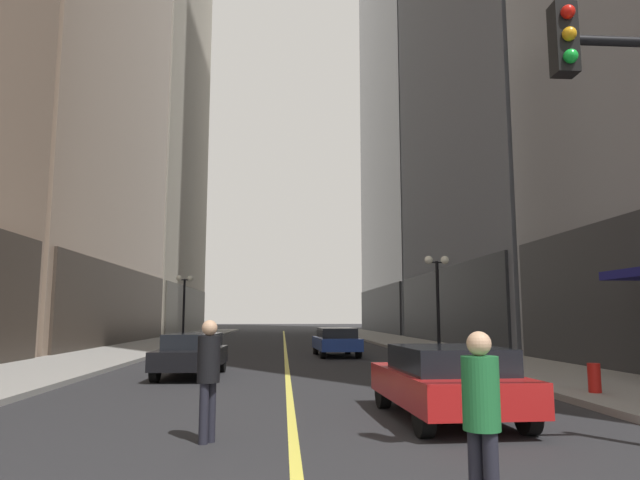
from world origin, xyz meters
name	(u,v)px	position (x,y,z in m)	size (l,w,h in m)	color
ground_plane	(285,345)	(0.00, 35.00, 0.00)	(200.00, 200.00, 0.00)	#262628
sidewalk_left	(158,344)	(-8.25, 35.00, 0.07)	(4.50, 78.00, 0.15)	gray
sidewalk_right	(408,343)	(8.25, 35.00, 0.07)	(4.50, 78.00, 0.15)	gray
lane_centre_stripe	(285,345)	(0.00, 35.00, 0.00)	(0.16, 70.00, 0.01)	#E5D64C
car_red	(447,380)	(2.81, 7.35, 0.72)	(2.12, 4.18, 1.32)	#B21919
car_black	(192,353)	(-2.99, 15.19, 0.72)	(1.87, 4.14, 1.32)	black
car_blue	(336,341)	(2.35, 23.84, 0.72)	(2.04, 4.33, 1.32)	navy
pedestrian_in_black_coat	(209,370)	(-1.29, 5.79, 1.06)	(0.47, 0.47, 1.81)	black
pedestrian_in_green_parka	(481,411)	(1.64, 2.20, 1.01)	(0.47, 0.47, 1.73)	black
street_lamp_left_far	(184,294)	(-6.40, 33.42, 3.26)	(1.06, 0.36, 4.43)	black
street_lamp_right_mid	(437,283)	(6.40, 20.74, 3.26)	(1.06, 0.36, 4.43)	black
fire_hydrant_right	(595,381)	(6.90, 9.70, 0.40)	(0.28, 0.28, 0.80)	red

